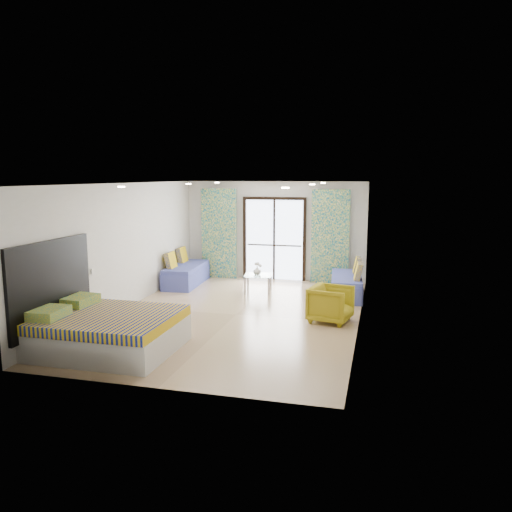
% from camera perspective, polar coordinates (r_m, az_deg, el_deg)
% --- Properties ---
extents(floor, '(5.00, 7.50, 0.01)m').
position_cam_1_polar(floor, '(10.44, -2.28, -6.70)').
color(floor, tan).
rests_on(floor, ground).
extents(ceiling, '(5.00, 7.50, 0.01)m').
position_cam_1_polar(ceiling, '(10.04, -2.38, 8.29)').
color(ceiling, silver).
rests_on(ceiling, ground).
extents(wall_back, '(5.00, 0.01, 2.70)m').
position_cam_1_polar(wall_back, '(13.76, 2.13, 2.90)').
color(wall_back, silver).
rests_on(wall_back, ground).
extents(wall_front, '(5.00, 0.01, 2.70)m').
position_cam_1_polar(wall_front, '(6.71, -11.50, -4.00)').
color(wall_front, silver).
rests_on(wall_front, ground).
extents(wall_left, '(0.01, 7.50, 2.70)m').
position_cam_1_polar(wall_left, '(11.12, -14.78, 1.10)').
color(wall_left, silver).
rests_on(wall_left, ground).
extents(wall_right, '(0.01, 7.50, 2.70)m').
position_cam_1_polar(wall_right, '(9.75, 11.91, 0.09)').
color(wall_right, silver).
rests_on(wall_right, ground).
extents(balcony_door, '(1.76, 0.08, 2.28)m').
position_cam_1_polar(balcony_door, '(13.74, 2.10, 2.51)').
color(balcony_door, black).
rests_on(balcony_door, floor).
extents(balcony_rail, '(1.52, 0.03, 0.04)m').
position_cam_1_polar(balcony_rail, '(13.79, 2.10, 1.24)').
color(balcony_rail, '#595451').
rests_on(balcony_rail, balcony_door).
extents(curtain_left, '(1.00, 0.10, 2.50)m').
position_cam_1_polar(curtain_left, '(14.00, -4.25, 2.58)').
color(curtain_left, white).
rests_on(curtain_left, floor).
extents(curtain_right, '(1.00, 0.10, 2.50)m').
position_cam_1_polar(curtain_right, '(13.35, 8.48, 2.18)').
color(curtain_right, white).
rests_on(curtain_right, floor).
extents(downlight_a, '(0.12, 0.12, 0.02)m').
position_cam_1_polar(downlight_a, '(8.74, -15.14, 7.64)').
color(downlight_a, '#FFE0B2').
rests_on(downlight_a, ceiling).
extents(downlight_b, '(0.12, 0.12, 0.02)m').
position_cam_1_polar(downlight_b, '(7.76, 3.38, 7.79)').
color(downlight_b, '#FFE0B2').
rests_on(downlight_b, ceiling).
extents(downlight_c, '(0.12, 0.12, 0.02)m').
position_cam_1_polar(downlight_c, '(11.45, -7.73, 8.17)').
color(downlight_c, '#FFE0B2').
rests_on(downlight_c, ceiling).
extents(downlight_d, '(0.12, 0.12, 0.02)m').
position_cam_1_polar(downlight_d, '(10.72, 6.44, 8.13)').
color(downlight_d, '#FFE0B2').
rests_on(downlight_d, ceiling).
extents(downlight_e, '(0.12, 0.12, 0.02)m').
position_cam_1_polar(downlight_e, '(13.32, -4.49, 8.36)').
color(downlight_e, '#FFE0B2').
rests_on(downlight_e, ceiling).
extents(downlight_f, '(0.12, 0.12, 0.02)m').
position_cam_1_polar(downlight_f, '(12.71, 7.69, 8.27)').
color(downlight_f, '#FFE0B2').
rests_on(downlight_f, ceiling).
extents(headboard, '(0.06, 2.10, 1.50)m').
position_cam_1_polar(headboard, '(9.03, -22.33, -3.06)').
color(headboard, black).
rests_on(headboard, floor).
extents(switch_plate, '(0.02, 0.10, 0.10)m').
position_cam_1_polar(switch_plate, '(10.04, -18.15, -1.64)').
color(switch_plate, silver).
rests_on(switch_plate, wall_left).
extents(bed, '(2.23, 1.82, 0.77)m').
position_cam_1_polar(bed, '(8.67, -16.76, -8.22)').
color(bed, silver).
rests_on(bed, floor).
extents(daybed_left, '(0.85, 1.93, 0.93)m').
position_cam_1_polar(daybed_left, '(13.32, -8.03, -2.01)').
color(daybed_left, '#434DA2').
rests_on(daybed_left, floor).
extents(daybed_right, '(0.86, 1.87, 0.90)m').
position_cam_1_polar(daybed_right, '(12.10, 10.37, -3.26)').
color(daybed_right, '#434DA2').
rests_on(daybed_right, floor).
extents(coffee_table, '(0.75, 0.75, 0.77)m').
position_cam_1_polar(coffee_table, '(12.30, 0.24, -2.37)').
color(coffee_table, silver).
rests_on(coffee_table, floor).
extents(vase, '(0.24, 0.24, 0.20)m').
position_cam_1_polar(vase, '(12.28, 0.14, -1.69)').
color(vase, white).
rests_on(vase, coffee_table).
extents(armchair, '(0.86, 0.90, 0.78)m').
position_cam_1_polar(armchair, '(9.95, 8.55, -5.26)').
color(armchair, '#9D8B14').
rests_on(armchair, floor).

